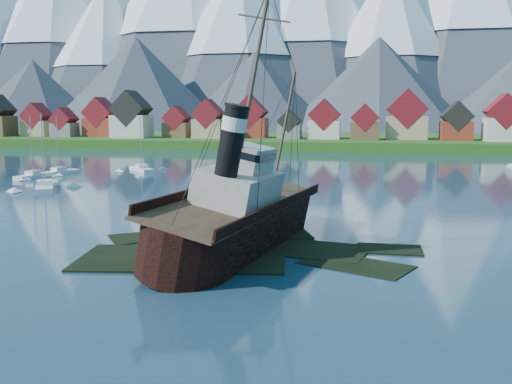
% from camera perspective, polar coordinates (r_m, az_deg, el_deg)
% --- Properties ---
extents(ground, '(1400.00, 1400.00, 0.00)m').
position_cam_1_polar(ground, '(51.78, -3.52, -6.36)').
color(ground, navy).
rests_on(ground, ground).
extents(shoal, '(31.71, 21.24, 1.14)m').
position_cam_1_polar(shoal, '(53.50, -1.09, -6.25)').
color(shoal, black).
rests_on(shoal, ground).
extents(shore_bank, '(600.00, 80.00, 3.20)m').
position_cam_1_polar(shore_bank, '(219.26, 7.65, 4.72)').
color(shore_bank, '#264E16').
rests_on(shore_bank, ground).
extents(seawall, '(600.00, 2.50, 2.00)m').
position_cam_1_polar(seawall, '(181.42, 6.94, 4.02)').
color(seawall, '#3F3D38').
rests_on(seawall, ground).
extents(town, '(250.96, 16.69, 17.30)m').
position_cam_1_polar(town, '(205.88, -1.91, 7.07)').
color(town, maroon).
rests_on(town, ground).
extents(mountains, '(965.00, 340.00, 205.00)m').
position_cam_1_polar(mountains, '(535.42, 9.78, 16.27)').
color(mountains, '#2D333D').
rests_on(mountains, ground).
extents(tugboat_wreck, '(7.27, 31.31, 24.81)m').
position_cam_1_polar(tugboat_wreck, '(55.09, -1.84, -2.15)').
color(tugboat_wreck, black).
rests_on(tugboat_wreck, ground).
extents(sailboat_a, '(7.59, 10.67, 13.10)m').
position_cam_1_polar(sailboat_a, '(100.07, -20.36, 0.38)').
color(sailboat_a, white).
rests_on(sailboat_a, ground).
extents(sailboat_b, '(3.21, 8.91, 12.63)m').
position_cam_1_polar(sailboat_b, '(117.78, -21.39, 1.44)').
color(sailboat_b, white).
rests_on(sailboat_b, ground).
extents(sailboat_c, '(8.06, 8.64, 12.20)m').
position_cam_1_polar(sailboat_c, '(125.22, -11.37, 2.20)').
color(sailboat_c, white).
rests_on(sailboat_c, ground).
extents(sailboat_f, '(5.14, 9.08, 12.43)m').
position_cam_1_polar(sailboat_f, '(123.17, -19.09, 1.82)').
color(sailboat_f, white).
rests_on(sailboat_f, ground).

